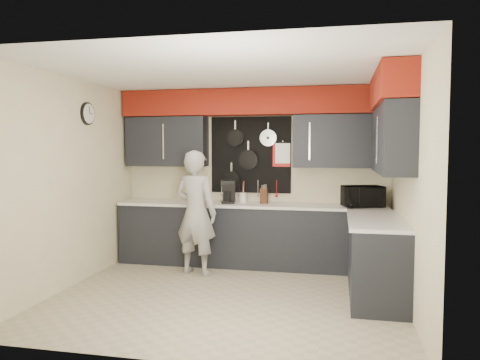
% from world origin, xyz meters
% --- Properties ---
extents(ground, '(4.00, 4.00, 0.00)m').
position_xyz_m(ground, '(0.00, 0.00, 0.00)').
color(ground, tan).
rests_on(ground, ground).
extents(back_wall_assembly, '(4.00, 0.36, 2.60)m').
position_xyz_m(back_wall_assembly, '(0.01, 1.60, 2.01)').
color(back_wall_assembly, beige).
rests_on(back_wall_assembly, ground).
extents(right_wall_assembly, '(0.36, 3.50, 2.60)m').
position_xyz_m(right_wall_assembly, '(1.85, 0.26, 1.94)').
color(right_wall_assembly, beige).
rests_on(right_wall_assembly, ground).
extents(left_wall_assembly, '(0.05, 3.50, 2.60)m').
position_xyz_m(left_wall_assembly, '(-1.99, 0.02, 1.33)').
color(left_wall_assembly, beige).
rests_on(left_wall_assembly, ground).
extents(base_cabinets, '(3.95, 2.20, 0.92)m').
position_xyz_m(base_cabinets, '(0.49, 1.13, 0.46)').
color(base_cabinets, black).
rests_on(base_cabinets, ground).
extents(microwave, '(0.61, 0.51, 0.29)m').
position_xyz_m(microwave, '(1.58, 1.38, 1.06)').
color(microwave, black).
rests_on(microwave, base_cabinets).
extents(knife_block, '(0.11, 0.11, 0.22)m').
position_xyz_m(knife_block, '(0.20, 1.47, 1.03)').
color(knife_block, '#3C1B13').
rests_on(knife_block, base_cabinets).
extents(utensil_crock, '(0.12, 0.12, 0.15)m').
position_xyz_m(utensil_crock, '(-0.13, 1.52, 0.99)').
color(utensil_crock, white).
rests_on(utensil_crock, base_cabinets).
extents(coffee_maker, '(0.24, 0.27, 0.34)m').
position_xyz_m(coffee_maker, '(-0.33, 1.42, 1.09)').
color(coffee_maker, black).
rests_on(coffee_maker, base_cabinets).
extents(person, '(0.70, 0.55, 1.70)m').
position_xyz_m(person, '(-0.65, 0.85, 0.85)').
color(person, '#9F9E9C').
rests_on(person, ground).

